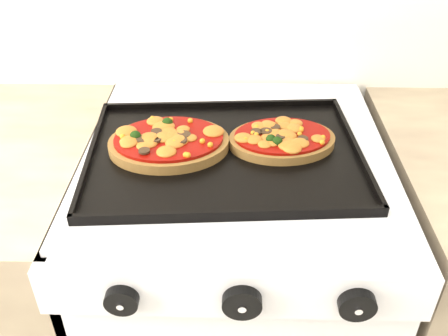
{
  "coord_description": "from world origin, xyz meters",
  "views": [
    {
      "loc": [
        -0.02,
        0.88,
        1.44
      ],
      "look_at": [
        -0.04,
        1.62,
        0.92
      ],
      "focal_mm": 40.0,
      "sensor_mm": 36.0,
      "label": 1
    }
  ],
  "objects_px": {
    "baking_tray": "(225,152)",
    "pizza_left": "(169,141)",
    "stove": "(233,302)",
    "pizza_right": "(282,138)"
  },
  "relations": [
    {
      "from": "stove",
      "to": "baking_tray",
      "type": "relative_size",
      "value": 1.79
    },
    {
      "from": "baking_tray",
      "to": "pizza_right",
      "type": "xyz_separation_m",
      "value": [
        0.11,
        0.03,
        0.01
      ]
    },
    {
      "from": "baking_tray",
      "to": "pizza_right",
      "type": "bearing_deg",
      "value": 12.15
    },
    {
      "from": "stove",
      "to": "pizza_left",
      "type": "xyz_separation_m",
      "value": [
        -0.13,
        -0.02,
        0.48
      ]
    },
    {
      "from": "pizza_right",
      "to": "baking_tray",
      "type": "bearing_deg",
      "value": -164.05
    },
    {
      "from": "baking_tray",
      "to": "pizza_right",
      "type": "distance_m",
      "value": 0.12
    },
    {
      "from": "stove",
      "to": "baking_tray",
      "type": "bearing_deg",
      "value": -125.31
    },
    {
      "from": "baking_tray",
      "to": "pizza_left",
      "type": "relative_size",
      "value": 2.22
    },
    {
      "from": "pizza_left",
      "to": "stove",
      "type": "bearing_deg",
      "value": 7.71
    },
    {
      "from": "pizza_right",
      "to": "pizza_left",
      "type": "bearing_deg",
      "value": -174.93
    }
  ]
}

